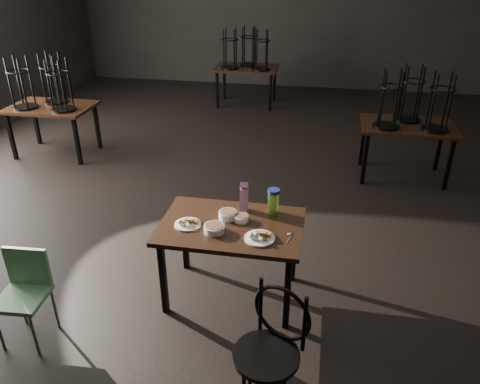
% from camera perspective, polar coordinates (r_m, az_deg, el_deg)
% --- Properties ---
extents(room, '(12.00, 12.04, 3.22)m').
position_cam_1_polar(room, '(4.70, 3.20, 21.75)').
color(room, black).
rests_on(room, ground).
extents(main_table, '(1.20, 0.80, 0.75)m').
position_cam_1_polar(main_table, '(3.97, -1.06, -4.92)').
color(main_table, black).
rests_on(main_table, ground).
extents(plate_left, '(0.22, 0.22, 0.07)m').
position_cam_1_polar(plate_left, '(3.93, -6.43, -3.79)').
color(plate_left, white).
rests_on(plate_left, main_table).
extents(plate_right, '(0.25, 0.25, 0.08)m').
position_cam_1_polar(plate_right, '(3.73, 2.36, -5.48)').
color(plate_right, white).
rests_on(plate_right, main_table).
extents(bowl_near, '(0.16, 0.16, 0.06)m').
position_cam_1_polar(bowl_near, '(4.00, -1.50, -2.75)').
color(bowl_near, white).
rests_on(bowl_near, main_table).
extents(bowl_far, '(0.13, 0.13, 0.05)m').
position_cam_1_polar(bowl_far, '(3.97, 0.13, -3.18)').
color(bowl_far, white).
rests_on(bowl_far, main_table).
extents(bowl_big, '(0.17, 0.17, 0.06)m').
position_cam_1_polar(bowl_big, '(3.82, -3.16, -4.44)').
color(bowl_big, white).
rests_on(bowl_big, main_table).
extents(juice_carton, '(0.07, 0.07, 0.28)m').
position_cam_1_polar(juice_carton, '(4.07, 0.50, -0.68)').
color(juice_carton, '#8D1981').
rests_on(juice_carton, main_table).
extents(water_bottle, '(0.13, 0.13, 0.23)m').
position_cam_1_polar(water_bottle, '(4.04, 4.10, -1.12)').
color(water_bottle, '#AAE844').
rests_on(water_bottle, main_table).
extents(spoon, '(0.05, 0.18, 0.01)m').
position_cam_1_polar(spoon, '(3.81, 6.08, -5.15)').
color(spoon, silver).
rests_on(spoon, main_table).
extents(bentwood_chair, '(0.49, 0.49, 0.92)m').
position_cam_1_polar(bentwood_chair, '(3.18, 3.95, -17.81)').
color(bentwood_chair, black).
rests_on(bentwood_chair, ground).
extents(school_chair, '(0.38, 0.38, 0.77)m').
position_cam_1_polar(school_chair, '(4.07, -24.77, -10.57)').
color(school_chair, '#72B17D').
rests_on(school_chair, ground).
extents(bg_table_left, '(1.20, 0.80, 1.48)m').
position_cam_1_polar(bg_table_left, '(7.47, -22.19, 9.85)').
color(bg_table_left, black).
rests_on(bg_table_left, ground).
extents(bg_table_right, '(1.20, 0.80, 1.48)m').
position_cam_1_polar(bg_table_right, '(6.55, 19.88, 7.92)').
color(bg_table_right, black).
rests_on(bg_table_right, ground).
extents(bg_table_far, '(1.20, 0.80, 1.48)m').
position_cam_1_polar(bg_table_far, '(9.37, 0.82, 15.14)').
color(bg_table_far, black).
rests_on(bg_table_far, ground).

